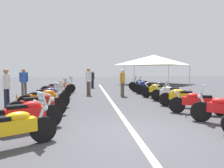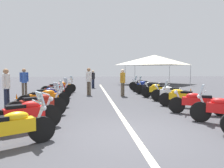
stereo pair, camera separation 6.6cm
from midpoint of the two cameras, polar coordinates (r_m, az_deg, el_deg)
name	(u,v)px [view 2 (the right image)]	position (r m, az deg, el deg)	size (l,w,h in m)	color
ground_plane	(134,135)	(5.76, 6.09, -13.30)	(80.00, 80.00, 0.00)	#424247
lane_centre_stripe	(112,103)	(10.80, 0.22, -5.02)	(24.09, 0.16, 0.01)	beige
motorcycle_left_row_0	(9,128)	(5.15, -25.38, -10.51)	(1.20, 1.85, 1.19)	black
motorcycle_left_row_1	(25,115)	(6.35, -21.84, -7.57)	(1.13, 1.87, 1.02)	black
motorcycle_left_row_2	(38,105)	(7.83, -18.81, -5.25)	(1.28, 1.85, 1.23)	black
motorcycle_left_row_3	(45,98)	(9.43, -17.25, -3.65)	(1.06, 2.05, 1.22)	black
motorcycle_left_row_4	(48,95)	(10.78, -16.60, -2.82)	(1.23, 1.80, 0.98)	black
motorcycle_left_row_5	(55,91)	(12.29, -14.73, -1.88)	(1.26, 1.75, 1.20)	black
motorcycle_left_row_6	(58,88)	(13.90, -14.13, -1.16)	(1.30, 1.91, 1.01)	black
motorcycle_left_row_7	(62,87)	(15.24, -13.02, -0.69)	(1.31, 1.88, 1.20)	black
motorcycle_right_row_2	(198,102)	(8.68, 22.05, -4.59)	(1.14, 1.98, 0.99)	black
motorcycle_right_row_3	(180,97)	(10.01, 17.95, -3.30)	(1.15, 1.77, 1.20)	black
motorcycle_right_row_4	(170,93)	(11.40, 15.43, -2.40)	(1.15, 1.82, 0.99)	black
motorcycle_right_row_5	(159,90)	(12.73, 12.46, -1.65)	(1.08, 1.92, 1.00)	black
motorcycle_right_row_6	(151,87)	(14.35, 10.35, -0.92)	(1.11, 2.01, 1.22)	black
motorcycle_right_row_7	(145,86)	(15.67, 8.80, -0.50)	(1.11, 1.88, 1.20)	black
motorcycle_right_row_8	(142,84)	(17.17, 8.12, -0.11)	(1.19, 1.96, 1.00)	black
traffic_cone_0	(17,101)	(10.43, -23.86, -4.10)	(0.36, 0.36, 0.61)	orange
traffic_cone_1	(191,94)	(13.03, 20.35, -2.41)	(0.36, 0.36, 0.61)	orange
bystander_0	(89,79)	(13.85, -6.06, 1.31)	(0.43, 0.37, 1.77)	brown
bystander_1	(123,80)	(13.29, 3.00, 0.98)	(0.44, 0.36, 1.69)	brown
bystander_2	(24,80)	(14.10, -22.23, 0.95)	(0.35, 0.44, 1.72)	brown
bystander_3	(93,78)	(18.87, -5.00, 1.67)	(0.43, 0.36, 1.56)	#1E2338
bystander_4	(6,85)	(10.34, -26.16, -0.24)	(0.53, 0.32, 1.72)	#1E2338
event_tent	(155,60)	(24.09, 11.35, 6.29)	(6.22, 6.22, 3.20)	beige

